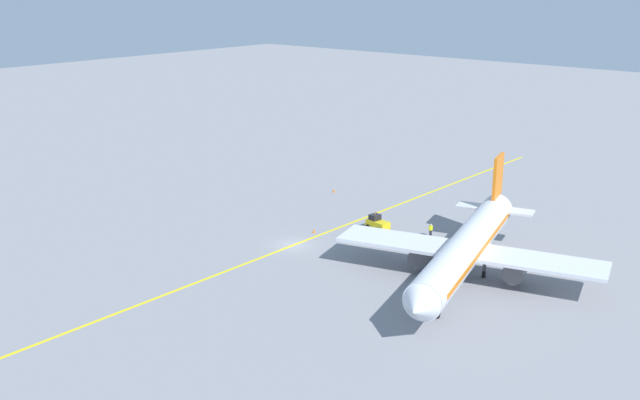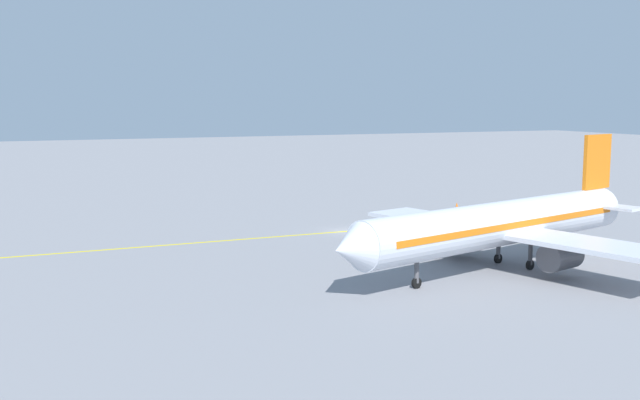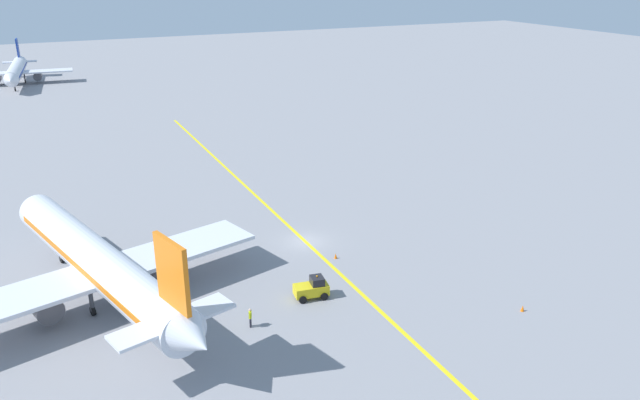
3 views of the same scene
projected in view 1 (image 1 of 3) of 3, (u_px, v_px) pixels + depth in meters
ground_plane at (294, 245)px, 89.06m from camera, size 400.00×400.00×0.00m
apron_yellow_centreline at (294, 245)px, 89.06m from camera, size 0.52×120.00×0.01m
airplane_at_gate at (467, 247)px, 77.70m from camera, size 28.37×34.97×10.60m
baggage_tug_white at (377, 223)px, 94.14m from camera, size 3.19×2.11×2.11m
ground_crew_worker at (431, 230)px, 91.65m from camera, size 0.35×0.54×1.68m
traffic_cone_near_nose at (314, 231)px, 93.27m from camera, size 0.32×0.32×0.55m
traffic_cone_mid_apron at (334, 190)px, 110.90m from camera, size 0.32×0.32×0.55m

